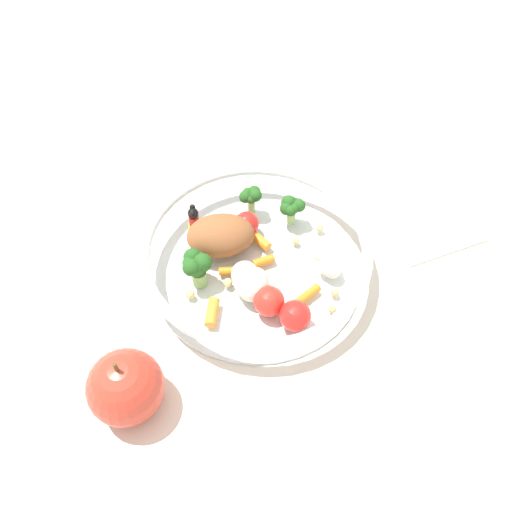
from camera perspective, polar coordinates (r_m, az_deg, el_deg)
name	(u,v)px	position (r m, az deg, el deg)	size (l,w,h in m)	color
ground_plane	(245,265)	(0.60, -1.28, -0.99)	(2.40, 2.40, 0.00)	silver
food_container	(253,255)	(0.57, -0.37, 0.09)	(0.26, 0.26, 0.05)	white
loose_apple	(126,387)	(0.50, -14.43, -14.08)	(0.07, 0.07, 0.08)	#BC3828
folded_napkin	(418,211)	(0.68, 17.71, 4.81)	(0.14, 0.11, 0.01)	silver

